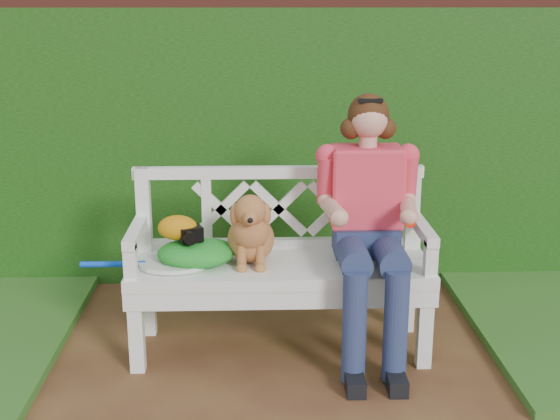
{
  "coord_description": "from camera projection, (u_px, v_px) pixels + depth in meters",
  "views": [
    {
      "loc": [
        -0.09,
        -2.9,
        1.76
      ],
      "look_at": [
        0.03,
        0.64,
        0.75
      ],
      "focal_mm": 48.0,
      "sensor_mm": 36.0,
      "label": 1
    }
  ],
  "objects": [
    {
      "name": "ground",
      "position": [
        278.0,
        414.0,
        3.27
      ],
      "size": [
        60.0,
        60.0,
        0.0
      ],
      "primitive_type": "plane",
      "color": "#4A2619"
    },
    {
      "name": "brick_wall",
      "position": [
        269.0,
        104.0,
        4.8
      ],
      "size": [
        10.0,
        0.3,
        2.2
      ],
      "primitive_type": "cube",
      "color": "maroon",
      "rests_on": "ground"
    },
    {
      "name": "ivy_hedge",
      "position": [
        270.0,
        149.0,
        4.65
      ],
      "size": [
        10.0,
        0.18,
        1.7
      ],
      "primitive_type": "cube",
      "color": "#2D581A",
      "rests_on": "ground"
    },
    {
      "name": "garden_bench",
      "position": [
        280.0,
        306.0,
        3.82
      ],
      "size": [
        1.59,
        0.61,
        0.48
      ],
      "primitive_type": null,
      "rotation": [
        0.0,
        0.0,
        -0.01
      ],
      "color": "white",
      "rests_on": "ground"
    },
    {
      "name": "seated_woman",
      "position": [
        366.0,
        235.0,
        3.71
      ],
      "size": [
        0.55,
        0.72,
        1.25
      ],
      "primitive_type": null,
      "rotation": [
        0.0,
        0.0,
        -0.03
      ],
      "color": "red",
      "rests_on": "ground"
    },
    {
      "name": "dog",
      "position": [
        251.0,
        227.0,
        3.68
      ],
      "size": [
        0.37,
        0.41,
        0.38
      ],
      "primitive_type": null,
      "rotation": [
        0.0,
        0.0,
        -0.4
      ],
      "color": "olive",
      "rests_on": "garden_bench"
    },
    {
      "name": "tennis_racket",
      "position": [
        167.0,
        264.0,
        3.68
      ],
      "size": [
        0.68,
        0.32,
        0.03
      ],
      "primitive_type": null,
      "rotation": [
        0.0,
        0.0,
        -0.06
      ],
      "color": "white",
      "rests_on": "garden_bench"
    },
    {
      "name": "green_bag",
      "position": [
        196.0,
        252.0,
        3.69
      ],
      "size": [
        0.4,
        0.33,
        0.13
      ],
      "primitive_type": null,
      "rotation": [
        0.0,
        0.0,
        0.09
      ],
      "color": "green",
      "rests_on": "garden_bench"
    },
    {
      "name": "camera_item",
      "position": [
        190.0,
        234.0,
        3.65
      ],
      "size": [
        0.13,
        0.12,
        0.07
      ],
      "primitive_type": "cube",
      "rotation": [
        0.0,
        0.0,
        0.4
      ],
      "color": "black",
      "rests_on": "green_bag"
    },
    {
      "name": "baseball_glove",
      "position": [
        178.0,
        228.0,
        3.66
      ],
      "size": [
        0.2,
        0.15,
        0.12
      ],
      "primitive_type": "ellipsoid",
      "rotation": [
        0.0,
        0.0,
        -0.03
      ],
      "color": "#BA730B",
      "rests_on": "green_bag"
    }
  ]
}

